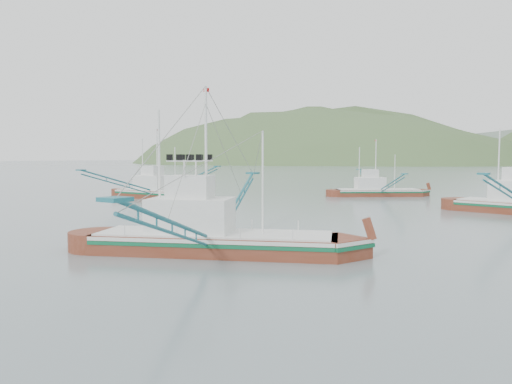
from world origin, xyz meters
The scene contains 5 objects.
ground centered at (0.00, 0.00, 0.00)m, with size 1200.00×1200.00×0.00m, color slate.
main_boat centered at (2.57, -2.68, 2.28)m, with size 15.42×25.97×11.07m.
bg_boat_far centered at (-4.74, 46.05, 1.97)m, with size 17.15×20.17×9.22m.
bg_boat_left centered at (-28.95, 24.37, 1.47)m, with size 14.61×26.43×10.69m.
headland_left centered at (-180.00, 360.00, 0.00)m, with size 448.00×308.00×210.00m, color #405D30.
Camera 1 is at (21.86, -26.58, 6.01)m, focal length 35.00 mm.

